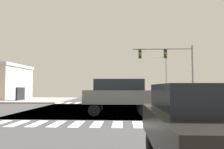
{
  "coord_description": "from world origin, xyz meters",
  "views": [
    {
      "loc": [
        0.55,
        -18.46,
        1.82
      ],
      "look_at": [
        -0.63,
        4.71,
        3.12
      ],
      "focal_mm": 36.23,
      "sensor_mm": 36.0,
      "label": 1
    }
  ],
  "objects_px": {
    "street_lamp": "(165,73)",
    "suv_nearside_1": "(119,94)",
    "traffic_signal_mast": "(169,60)",
    "sedan_leading_2": "(199,124)"
  },
  "relations": [
    {
      "from": "street_lamp",
      "to": "suv_nearside_1",
      "type": "relative_size",
      "value": 1.53
    },
    {
      "from": "traffic_signal_mast",
      "to": "street_lamp",
      "type": "xyz_separation_m",
      "value": [
        1.86,
        13.17,
        -0.55
      ]
    },
    {
      "from": "suv_nearside_1",
      "to": "sedan_leading_2",
      "type": "bearing_deg",
      "value": -170.6
    },
    {
      "from": "traffic_signal_mast",
      "to": "sedan_leading_2",
      "type": "relative_size",
      "value": 1.57
    },
    {
      "from": "traffic_signal_mast",
      "to": "street_lamp",
      "type": "relative_size",
      "value": 0.96
    },
    {
      "from": "street_lamp",
      "to": "suv_nearside_1",
      "type": "xyz_separation_m",
      "value": [
        -7.28,
        -23.81,
        -2.89
      ]
    },
    {
      "from": "traffic_signal_mast",
      "to": "sedan_leading_2",
      "type": "xyz_separation_m",
      "value": [
        -3.68,
        -21.14,
        -3.72
      ]
    },
    {
      "from": "traffic_signal_mast",
      "to": "street_lamp",
      "type": "bearing_deg",
      "value": 81.96
    },
    {
      "from": "traffic_signal_mast",
      "to": "suv_nearside_1",
      "type": "relative_size",
      "value": 1.47
    },
    {
      "from": "traffic_signal_mast",
      "to": "sedan_leading_2",
      "type": "distance_m",
      "value": 21.77
    }
  ]
}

